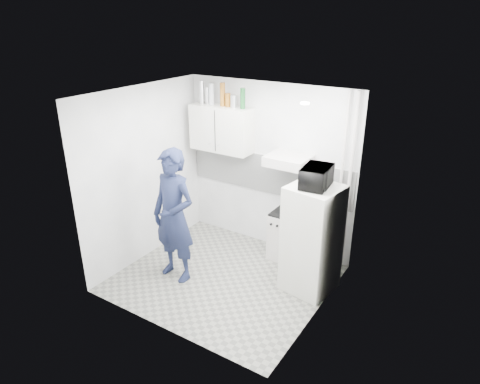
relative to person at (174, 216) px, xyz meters
The scene contains 24 objects.
floor 1.17m from the person, 25.33° to the left, with size 2.80×2.80×0.00m, color gray.
ceiling 1.79m from the person, 25.33° to the left, with size 2.80×2.80×0.00m, color white.
wall_back 1.70m from the person, 68.24° to the left, with size 2.80×2.80×0.00m, color white.
wall_left 0.91m from the person, 159.65° to the left, with size 2.60×2.60×0.00m, color white.
wall_right 2.07m from the person, ahead, with size 2.60×2.60×0.00m, color white.
person is the anchor object (origin of this frame).
stove 1.79m from the person, 49.76° to the left, with size 0.46×0.46×0.74m, color beige.
fridge 1.88m from the person, 23.63° to the left, with size 0.62×0.62×1.50m, color white.
stove_top 1.70m from the person, 49.76° to the left, with size 0.44×0.44×0.03m, color black.
saucepan 1.66m from the person, 47.67° to the left, with size 0.17×0.17×0.09m, color silver.
microwave 1.99m from the person, 23.63° to the left, with size 0.33×0.48×0.27m, color black.
bottle_a 2.04m from the person, 109.96° to the left, with size 0.08×0.08×0.34m, color silver.
bottle_b 1.98m from the person, 106.01° to the left, with size 0.07×0.07×0.26m, color silver.
bottle_c 1.99m from the person, 102.90° to the left, with size 0.08×0.08×0.32m, color #B2B7BC.
bottle_d 1.98m from the person, 94.47° to the left, with size 0.08×0.08×0.35m, color brown.
canister_a 1.92m from the person, 90.48° to the left, with size 0.08×0.08×0.20m, color brown.
canister_b 1.92m from the person, 86.36° to the left, with size 0.10×0.10×0.18m, color silver.
bottle_e 1.97m from the person, 79.65° to the left, with size 0.08×0.08×0.30m, color #144C1E.
upper_cabinet 1.64m from the person, 95.64° to the left, with size 1.00×0.35×0.70m, color white.
range_hood 1.79m from the person, 50.48° to the left, with size 0.60×0.50×0.14m, color beige.
backsplash 1.66m from the person, 68.05° to the left, with size 2.74×0.03×0.60m, color white.
pipe_a 2.43m from the person, 37.34° to the left, with size 0.05×0.05×2.60m, color beige.
pipe_b 2.34m from the person, 39.14° to the left, with size 0.04×0.04×2.60m, color beige.
ceiling_spot_fixture 2.34m from the person, 16.91° to the left, with size 0.10×0.10×0.02m, color white.
Camera 1 is at (2.95, -4.22, 3.51)m, focal length 32.00 mm.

